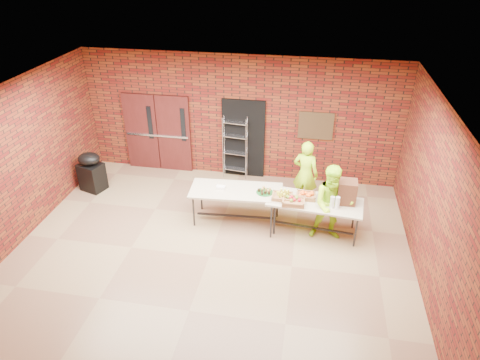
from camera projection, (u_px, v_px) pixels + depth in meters
name	position (u px, v px, depth m)	size (l,w,h in m)	color
room	(206.00, 188.00, 7.78)	(8.08, 7.08, 3.28)	#836246
double_doors	(158.00, 133.00, 11.32)	(1.78, 0.12, 2.10)	#471614
dark_doorway	(243.00, 139.00, 10.99)	(1.10, 0.06, 2.10)	black
bronze_plaque	(316.00, 126.00, 10.46)	(0.85, 0.04, 0.70)	#422F1A
wire_rack	(235.00, 148.00, 11.00)	(0.62, 0.21, 1.69)	#AFAEB4
table_left	(236.00, 192.00, 9.28)	(2.04, 0.96, 0.82)	tan
table_right	(315.00, 204.00, 8.91)	(2.02, 1.01, 0.80)	tan
basket_bananas	(282.00, 197.00, 8.93)	(0.42, 0.33, 0.13)	#A06E40
basket_oranges	(306.00, 196.00, 8.97)	(0.40, 0.31, 0.12)	#A06E40
basket_apples	(294.00, 201.00, 8.76)	(0.45, 0.35, 0.14)	#A06E40
muffin_tray	(265.00, 191.00, 9.13)	(0.36, 0.36, 0.09)	#16551E
napkin_box	(221.00, 187.00, 9.27)	(0.19, 0.13, 0.06)	white
coffee_dispenser	(347.00, 192.00, 8.72)	(0.38, 0.34, 0.50)	brown
cup_stack_front	(332.00, 202.00, 8.61)	(0.09, 0.09, 0.26)	white
cup_stack_mid	(337.00, 203.00, 8.58)	(0.09, 0.09, 0.27)	white
cup_stack_back	(327.00, 197.00, 8.80)	(0.08, 0.08, 0.24)	white
covered_grill	(91.00, 171.00, 10.61)	(0.67, 0.61, 1.01)	black
volunteer_woman	(305.00, 174.00, 9.85)	(0.60, 0.39, 1.64)	#B7FB1B
volunteer_man	(332.00, 204.00, 8.72)	(0.82, 0.64, 1.69)	#B7FB1B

